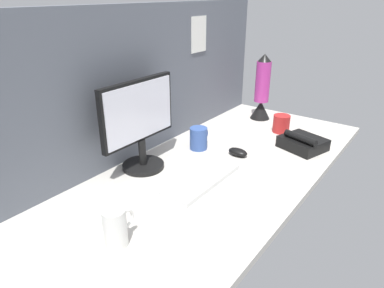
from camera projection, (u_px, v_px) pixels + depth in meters
ground_plane at (211, 172)px, 149.83cm from camera, size 180.00×80.00×3.00cm
cubicle_wall_back at (144, 81)px, 156.29cm from camera, size 180.00×5.50×65.77cm
monitor at (139, 122)px, 142.18cm from camera, size 38.81×18.00×38.36cm
keyboard at (202, 180)px, 138.49cm from camera, size 37.06×13.16×2.00cm
mouse at (238, 152)px, 160.66cm from camera, size 6.11×9.89×3.40cm
mug_ceramic_white at (116, 227)px, 102.29cm from camera, size 11.10×7.07×12.41cm
mug_ceramic_blue at (199, 138)px, 166.38cm from camera, size 12.05×8.40×10.71cm
mug_red_plastic at (281, 124)px, 186.42cm from camera, size 8.88×8.88×9.46cm
lava_lamp at (262, 92)px, 202.23cm from camera, size 11.64×11.64×38.11cm
desk_phone at (303, 143)px, 166.81cm from camera, size 22.02×23.30×8.80cm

